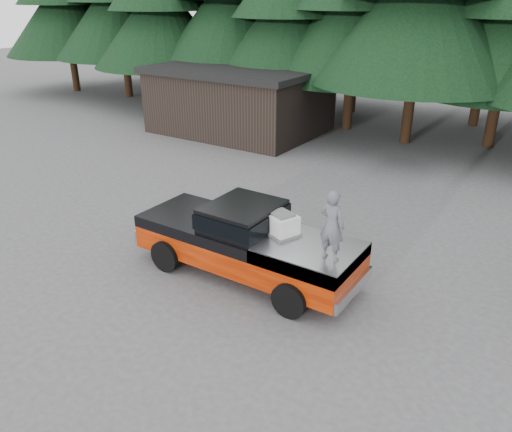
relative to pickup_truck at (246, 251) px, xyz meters
The scene contains 6 objects.
ground 0.78m from the pickup_truck, ahead, with size 120.00×120.00×0.00m, color #4B4B4D.
pickup_truck is the anchor object (origin of this frame).
truck_cab 0.97m from the pickup_truck, behind, with size 1.66×1.90×0.59m, color black.
air_compressor 1.31m from the pickup_truck, ahead, with size 0.71×0.59×0.49m, color silver.
man_on_bed 2.86m from the pickup_truck, ahead, with size 0.59×0.39×1.61m, color #54555B.
utility_building 14.78m from the pickup_truck, 125.69° to the left, with size 8.40×6.40×3.30m.
Camera 1 is at (5.97, -9.18, 6.65)m, focal length 35.00 mm.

